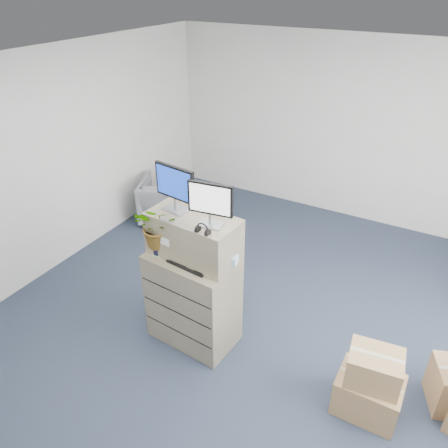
{
  "coord_description": "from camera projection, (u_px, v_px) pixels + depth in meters",
  "views": [
    {
      "loc": [
        1.43,
        -3.05,
        3.54
      ],
      "look_at": [
        -0.52,
        0.4,
        1.22
      ],
      "focal_mm": 35.0,
      "sensor_mm": 36.0,
      "label": 1
    }
  ],
  "objects": [
    {
      "name": "potted_plant",
      "position": [
        159.0,
        231.0,
        4.29
      ],
      "size": [
        0.5,
        0.53,
        0.45
      ],
      "rotation": [
        0.0,
        0.0,
        -0.08
      ],
      "color": "#90A585",
      "rests_on": "filing_cabinet_lower"
    },
    {
      "name": "filing_cabinet_upper",
      "position": [
        193.0,
        237.0,
        4.26
      ],
      "size": [
        0.93,
        0.52,
        0.45
      ],
      "primitive_type": "cube",
      "rotation": [
        0.0,
        0.0,
        -0.08
      ],
      "color": "#86765C",
      "rests_on": "filing_cabinet_lower"
    },
    {
      "name": "monitor_right",
      "position": [
        210.0,
        202.0,
        3.89
      ],
      "size": [
        0.43,
        0.19,
        0.42
      ],
      "rotation": [
        0.0,
        0.0,
        0.14
      ],
      "color": "#99999E",
      "rests_on": "filing_cabinet_upper"
    },
    {
      "name": "monitor_left",
      "position": [
        175.0,
        186.0,
        4.13
      ],
      "size": [
        0.47,
        0.21,
        0.46
      ],
      "rotation": [
        0.0,
        0.0,
        -0.14
      ],
      "color": "#99999E",
      "rests_on": "filing_cabinet_upper"
    },
    {
      "name": "ground",
      "position": [
        248.0,
        350.0,
        4.68
      ],
      "size": [
        7.0,
        7.0,
        0.0
      ],
      "primitive_type": "plane",
      "color": "#212C3D",
      "rests_on": "ground"
    },
    {
      "name": "keyboard",
      "position": [
        190.0,
        264.0,
        4.23
      ],
      "size": [
        0.46,
        0.23,
        0.02
      ],
      "primitive_type": "cube",
      "rotation": [
        0.0,
        0.0,
        -0.11
      ],
      "color": "black",
      "rests_on": "filing_cabinet_lower"
    },
    {
      "name": "wall_back",
      "position": [
        355.0,
        132.0,
        6.61
      ],
      "size": [
        6.0,
        0.02,
        2.8
      ],
      "primitive_type": "cube",
      "color": "silver",
      "rests_on": "ground"
    },
    {
      "name": "phone_dock",
      "position": [
        192.0,
        254.0,
        4.32
      ],
      "size": [
        0.06,
        0.05,
        0.13
      ],
      "rotation": [
        0.0,
        0.0,
        -0.08
      ],
      "color": "silver",
      "rests_on": "filing_cabinet_lower"
    },
    {
      "name": "cardboard_boxes",
      "position": [
        442.0,
        392.0,
        3.84
      ],
      "size": [
        1.5,
        1.01,
        0.75
      ],
      "color": "#986F49",
      "rests_on": "ground"
    },
    {
      "name": "tissue_box",
      "position": [
        226.0,
        258.0,
        4.16
      ],
      "size": [
        0.23,
        0.15,
        0.08
      ],
      "primitive_type": "cube",
      "rotation": [
        0.0,
        0.0,
        0.19
      ],
      "color": "#3E84D5",
      "rests_on": "external_drive"
    },
    {
      "name": "office_chair",
      "position": [
        167.0,
        198.0,
        6.92
      ],
      "size": [
        0.99,
        0.96,
        0.79
      ],
      "primitive_type": "imported",
      "rotation": [
        0.0,
        0.0,
        3.54
      ],
      "color": "slate",
      "rests_on": "ground"
    },
    {
      "name": "water_bottle",
      "position": [
        206.0,
        247.0,
        4.27
      ],
      "size": [
        0.07,
        0.07,
        0.26
      ],
      "primitive_type": "cylinder",
      "color": "gray",
      "rests_on": "filing_cabinet_lower"
    },
    {
      "name": "filing_cabinet_lower",
      "position": [
        193.0,
        299.0,
        4.6
      ],
      "size": [
        0.94,
        0.62,
        1.05
      ],
      "primitive_type": "cube",
      "rotation": [
        0.0,
        0.0,
        -0.08
      ],
      "color": "#86765C",
      "rests_on": "ground"
    },
    {
      "name": "external_drive",
      "position": [
        227.0,
        260.0,
        4.26
      ],
      "size": [
        0.22,
        0.18,
        0.06
      ],
      "primitive_type": "cube",
      "rotation": [
        0.0,
        0.0,
        -0.21
      ],
      "color": "black",
      "rests_on": "filing_cabinet_lower"
    },
    {
      "name": "mouse",
      "position": [
        213.0,
        273.0,
        4.1
      ],
      "size": [
        0.11,
        0.09,
        0.03
      ],
      "primitive_type": "ellipsoid",
      "rotation": [
        0.0,
        0.0,
        -0.4
      ],
      "color": "silver",
      "rests_on": "filing_cabinet_lower"
    },
    {
      "name": "headphones",
      "position": [
        203.0,
        229.0,
        3.87
      ],
      "size": [
        0.13,
        0.02,
        0.13
      ],
      "primitive_type": "torus",
      "rotation": [
        1.57,
        0.0,
        -0.08
      ],
      "color": "black",
      "rests_on": "filing_cabinet_upper"
    }
  ]
}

